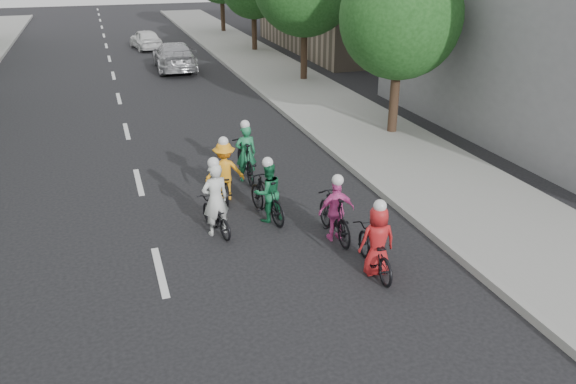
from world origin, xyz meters
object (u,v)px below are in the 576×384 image
follow_car_lead (174,56)px  follow_car_trail (146,39)px  cyclist_4 (267,195)px  cyclist_1 (335,214)px  cyclist_5 (215,209)px  cyclist_3 (375,247)px  cyclist_2 (225,176)px  cyclist_0 (245,158)px

follow_car_lead → follow_car_trail: size_ratio=1.37×
follow_car_lead → cyclist_4: bearing=90.3°
cyclist_1 → cyclist_5: size_ratio=0.96×
cyclist_5 → cyclist_1: bearing=144.0°
cyclist_1 → follow_car_trail: bearing=-86.5°
cyclist_1 → cyclist_3: size_ratio=0.99×
cyclist_4 → cyclist_5: 1.35m
cyclist_5 → cyclist_4: bearing=-179.0°
cyclist_4 → cyclist_2: bearing=-75.5°
cyclist_0 → follow_car_trail: bearing=-87.7°
cyclist_1 → follow_car_lead: cyclist_1 is taller
follow_car_lead → follow_car_trail: follow_car_lead is taller
cyclist_1 → cyclist_3: cyclist_3 is taller
cyclist_0 → cyclist_4: bearing=88.0°
cyclist_4 → cyclist_5: (-1.32, -0.30, -0.02)m
cyclist_1 → follow_car_lead: size_ratio=0.35×
cyclist_3 → follow_car_lead: 21.87m
cyclist_1 → cyclist_3: 1.59m
cyclist_0 → cyclist_5: 3.26m
follow_car_trail → cyclist_1: bearing=84.8°
cyclist_0 → follow_car_lead: cyclist_0 is taller
cyclist_3 → follow_car_trail: cyclist_3 is taller
cyclist_3 → cyclist_4: 3.29m
cyclist_1 → cyclist_5: (-2.47, 1.12, 0.00)m
cyclist_0 → follow_car_trail: cyclist_0 is taller
follow_car_trail → cyclist_2: bearing=80.8°
cyclist_1 → cyclist_3: bearing=97.6°
cyclist_5 → cyclist_0: bearing=-128.3°
cyclist_2 → cyclist_1: bearing=130.0°
follow_car_lead → cyclist_1: bearing=93.7°
cyclist_2 → cyclist_5: bearing=79.1°
cyclist_0 → cyclist_1: (1.01, -4.03, -0.04)m
cyclist_1 → cyclist_2: 3.49m
follow_car_trail → cyclist_4: bearing=82.4°
cyclist_2 → follow_car_trail: 24.65m
cyclist_0 → cyclist_2: bearing=53.2°
cyclist_2 → follow_car_trail: bearing=-82.9°
cyclist_3 → cyclist_5: bearing=-40.2°
cyclist_4 → cyclist_5: bearing=2.7°
cyclist_4 → follow_car_lead: (0.45, 18.85, 0.11)m
cyclist_5 → follow_car_trail: (0.97, 26.48, 0.02)m
follow_car_trail → follow_car_lead: bearing=87.9°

